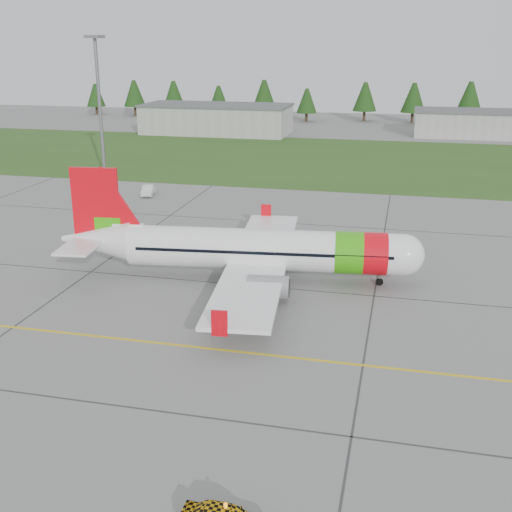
# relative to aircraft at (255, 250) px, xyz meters

# --- Properties ---
(ground) EXTENTS (320.00, 320.00, 0.00)m
(ground) POSITION_rel_aircraft_xyz_m (0.24, -21.47, -2.73)
(ground) COLOR gray
(ground) RESTS_ON ground
(aircraft) EXTENTS (31.26, 28.98, 9.48)m
(aircraft) POSITION_rel_aircraft_xyz_m (0.00, 0.00, 0.00)
(aircraft) COLOR white
(aircraft) RESTS_ON ground
(follow_me_car) EXTENTS (1.33, 1.57, 3.86)m
(follow_me_car) POSITION_rel_aircraft_xyz_m (5.74, -29.60, -0.80)
(follow_me_car) COLOR yellow
(follow_me_car) RESTS_ON ground
(service_van) EXTENTS (1.73, 1.67, 4.14)m
(service_van) POSITION_rel_aircraft_xyz_m (-21.36, 27.96, -0.67)
(service_van) COLOR silver
(service_van) RESTS_ON ground
(grass_strip) EXTENTS (320.00, 50.00, 0.03)m
(grass_strip) POSITION_rel_aircraft_xyz_m (0.24, 60.53, -2.72)
(grass_strip) COLOR #30561E
(grass_strip) RESTS_ON ground
(taxi_guideline) EXTENTS (120.00, 0.25, 0.02)m
(taxi_guideline) POSITION_rel_aircraft_xyz_m (0.24, -13.47, -2.72)
(taxi_guideline) COLOR gold
(taxi_guideline) RESTS_ON ground
(hangar_west) EXTENTS (32.00, 14.00, 6.00)m
(hangar_west) POSITION_rel_aircraft_xyz_m (-29.76, 88.53, 0.27)
(hangar_west) COLOR #A8A8A3
(hangar_west) RESTS_ON ground
(hangar_east) EXTENTS (24.00, 12.00, 5.20)m
(hangar_east) POSITION_rel_aircraft_xyz_m (25.24, 96.53, -0.13)
(hangar_east) COLOR #A8A8A3
(hangar_east) RESTS_ON ground
(floodlight_mast) EXTENTS (0.50, 0.50, 20.00)m
(floodlight_mast) POSITION_rel_aircraft_xyz_m (-31.76, 36.53, 7.27)
(floodlight_mast) COLOR slate
(floodlight_mast) RESTS_ON ground
(treeline) EXTENTS (160.00, 8.00, 10.00)m
(treeline) POSITION_rel_aircraft_xyz_m (0.24, 116.53, 2.27)
(treeline) COLOR #1C3F14
(treeline) RESTS_ON ground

